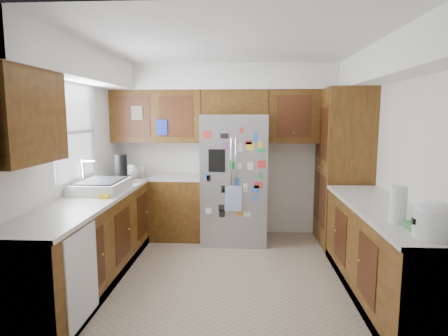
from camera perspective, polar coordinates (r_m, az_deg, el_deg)
The scene contains 12 objects.
floor at distance 4.41m, azimuth 1.07°, elevation -15.87°, with size 3.60×3.60×0.00m, color tan.
room_shell at distance 4.41m, azimuth -0.08°, elevation 8.46°, with size 3.64×3.24×2.52m.
left_counter_run at distance 4.54m, azimuth -16.60°, elevation -9.74°, with size 1.36×3.20×0.92m.
right_counter_run at distance 4.04m, azimuth 23.10°, elevation -12.38°, with size 0.63×2.25×0.92m.
pantry at distance 5.41m, azimuth 17.67°, elevation 0.04°, with size 0.60×0.90×2.15m, color #3F260C.
fridge at distance 5.32m, azimuth 1.58°, elevation -1.62°, with size 0.90×0.79×1.80m.
bridge_cabinet at distance 5.47m, azimuth 1.69°, elevation 9.94°, with size 0.96×0.34×0.35m, color #3F260C.
fridge_top_items at distance 5.51m, azimuth 0.06°, elevation 13.22°, with size 0.80×0.35×0.31m.
sink_assembly at distance 4.52m, azimuth -18.23°, elevation -2.60°, with size 0.52×0.74×0.37m.
left_counter_clutter at distance 5.18m, azimuth -14.86°, elevation -0.45°, with size 0.39×0.87×0.38m.
rice_cooker at distance 3.07m, azimuth 29.48°, elevation -6.77°, with size 0.31×0.30×0.26m.
paper_towel at distance 3.35m, azimuth 24.99°, elevation -5.07°, with size 0.13×0.13×0.30m, color white.
Camera 1 is at (0.15, -4.04, 1.78)m, focal length 30.00 mm.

